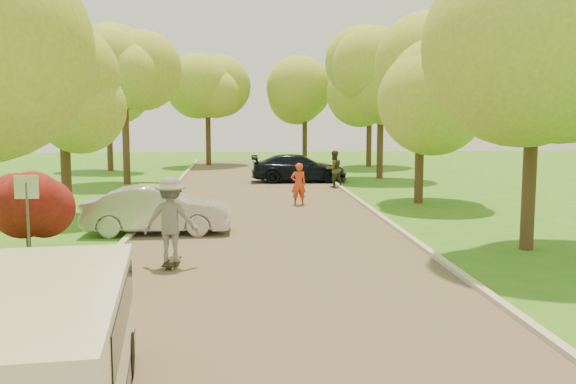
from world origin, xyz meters
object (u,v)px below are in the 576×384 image
object	(u,v)px
street_sign	(27,201)
skateboarder	(171,219)
minivan	(41,357)
person_striped	(298,184)
silver_sedan	(158,210)
person_olive	(334,169)
dark_sedan	(299,168)
longboard	(172,262)

from	to	relation	value
street_sign	skateboarder	distance (m)	3.39
minivan	person_striped	bearing A→B (deg)	69.68
silver_sedan	skateboarder	world-z (taller)	skateboarder
silver_sedan	street_sign	bearing A→B (deg)	148.71
person_striped	skateboarder	bearing A→B (deg)	59.61
person_olive	person_striped	bearing A→B (deg)	45.45
street_sign	silver_sedan	bearing A→B (deg)	58.30
silver_sedan	person_striped	bearing A→B (deg)	-39.61
minivan	dark_sedan	bearing A→B (deg)	72.49
dark_sedan	person_striped	bearing A→B (deg)	175.40
minivan	silver_sedan	xyz separation A→B (m)	(-0.25, 12.28, -0.19)
street_sign	person_olive	distance (m)	18.43
minivan	silver_sedan	size ratio (longest dim) A/B	1.09
minivan	longboard	xyz separation A→B (m)	(0.60, 7.98, -0.79)
silver_sedan	person_striped	xyz separation A→B (m)	(4.79, 5.70, 0.12)
person_olive	street_sign	bearing A→B (deg)	35.08
dark_sedan	longboard	xyz separation A→B (m)	(-4.75, -18.65, -0.62)
minivan	longboard	distance (m)	8.04
minivan	skateboarder	size ratio (longest dim) A/B	2.38
silver_sedan	dark_sedan	distance (m)	15.40
skateboarder	street_sign	bearing A→B (deg)	1.64
street_sign	longboard	xyz separation A→B (m)	(3.35, -0.25, -1.45)
silver_sedan	skateboarder	distance (m)	4.40
silver_sedan	dark_sedan	size ratio (longest dim) A/B	0.87
silver_sedan	skateboarder	size ratio (longest dim) A/B	2.18
person_striped	street_sign	bearing A→B (deg)	44.31
longboard	person_olive	xyz separation A→B (m)	(6.23, 15.98, 0.80)
dark_sedan	person_olive	size ratio (longest dim) A/B	2.77
longboard	skateboarder	xyz separation A→B (m)	(-0.00, 0.00, 1.02)
silver_sedan	person_striped	size ratio (longest dim) A/B	2.60
street_sign	minivan	xyz separation A→B (m)	(2.75, -8.23, -0.66)
minivan	dark_sedan	world-z (taller)	minivan
minivan	dark_sedan	size ratio (longest dim) A/B	0.95
minivan	skateboarder	bearing A→B (deg)	79.52
street_sign	minivan	distance (m)	8.71
silver_sedan	longboard	xyz separation A→B (m)	(0.85, -4.30, -0.61)
street_sign	person_striped	bearing A→B (deg)	53.22
dark_sedan	silver_sedan	bearing A→B (deg)	159.45
minivan	skateboarder	world-z (taller)	skateboarder
minivan	dark_sedan	distance (m)	27.16
minivan	longboard	world-z (taller)	minivan
longboard	skateboarder	distance (m)	1.02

